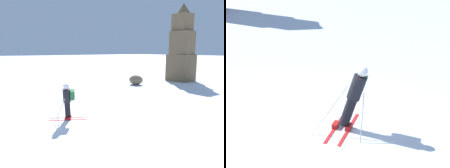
{
  "view_description": "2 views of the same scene",
  "coord_description": "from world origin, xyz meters",
  "views": [
    {
      "loc": [
        9.74,
        -4.37,
        3.19
      ],
      "look_at": [
        1.58,
        1.8,
        1.64
      ],
      "focal_mm": 35.0,
      "sensor_mm": 36.0,
      "label": 1
    },
    {
      "loc": [
        -1.53,
        -8.28,
        4.9
      ],
      "look_at": [
        0.63,
        1.03,
        0.81
      ],
      "focal_mm": 60.0,
      "sensor_mm": 36.0,
      "label": 2
    }
  ],
  "objects": [
    {
      "name": "ground_plane",
      "position": [
        0.0,
        0.0,
        0.0
      ],
      "size": [
        300.0,
        300.0,
        0.0
      ],
      "primitive_type": "plane",
      "color": "white"
    },
    {
      "name": "skier",
      "position": [
        0.78,
        -0.13,
        1.0
      ],
      "size": [
        1.51,
        1.72,
        1.82
      ],
      "rotation": [
        0.0,
        0.0,
        -0.54
      ],
      "color": "red",
      "rests_on": "ground"
    },
    {
      "name": "rock_pillar",
      "position": [
        -4.41,
        15.55,
        3.38
      ],
      "size": [
        2.43,
        2.14,
        8.06
      ],
      "color": "brown",
      "rests_on": "ground"
    },
    {
      "name": "exposed_boulder_0",
      "position": [
        -5.37,
        9.92,
        0.46
      ],
      "size": [
        1.43,
        1.21,
        0.93
      ],
      "primitive_type": "ellipsoid",
      "color": "#7A664C",
      "rests_on": "ground"
    }
  ]
}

